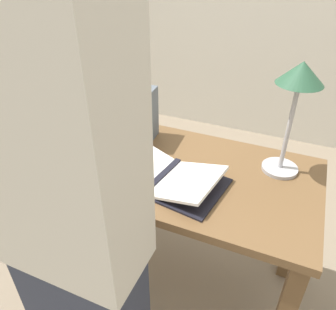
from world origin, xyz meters
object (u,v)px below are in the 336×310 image
object	(u,v)px
reading_lamp	(298,89)
person_reader	(77,247)
book_standing_upright	(148,118)
open_book	(162,174)
coffee_mug	(107,145)
book_stack_tall	(104,117)

from	to	relation	value
reading_lamp	person_reader	bearing A→B (deg)	-119.36
book_standing_upright	reading_lamp	distance (m)	0.65
open_book	person_reader	world-z (taller)	person_reader
open_book	coffee_mug	bearing A→B (deg)	174.91
open_book	book_stack_tall	bearing A→B (deg)	160.90
open_book	coffee_mug	xyz separation A→B (m)	(-0.30, 0.07, 0.03)
book_standing_upright	coffee_mug	size ratio (longest dim) A/B	2.44
person_reader	book_stack_tall	bearing A→B (deg)	-61.92
open_book	person_reader	size ratio (longest dim) A/B	0.30
coffee_mug	person_reader	world-z (taller)	person_reader
open_book	reading_lamp	size ratio (longest dim) A/B	1.17
open_book	book_stack_tall	size ratio (longest dim) A/B	1.74
book_standing_upright	book_stack_tall	bearing A→B (deg)	-173.79
reading_lamp	coffee_mug	size ratio (longest dim) A/B	4.53
book_stack_tall	person_reader	size ratio (longest dim) A/B	0.17
book_stack_tall	person_reader	world-z (taller)	person_reader
book_stack_tall	open_book	bearing A→B (deg)	-27.56
book_stack_tall	coffee_mug	bearing A→B (deg)	-54.72
reading_lamp	coffee_mug	xyz separation A→B (m)	(-0.73, -0.18, -0.31)
book_stack_tall	coffee_mug	xyz separation A→B (m)	(0.09, -0.13, -0.06)
book_stack_tall	book_standing_upright	bearing A→B (deg)	10.47
book_stack_tall	reading_lamp	bearing A→B (deg)	3.36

